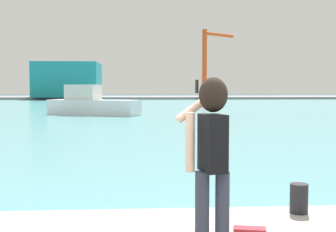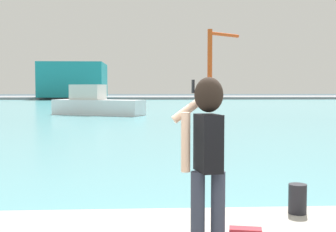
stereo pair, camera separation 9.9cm
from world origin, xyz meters
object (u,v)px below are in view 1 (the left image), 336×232
at_px(person_photographer, 211,146).
at_px(warehouse_left, 69,80).
at_px(harbor_bollard, 299,198).
at_px(port_crane, 208,56).
at_px(boat_moored, 91,104).

bearing_deg(person_photographer, warehouse_left, -1.44).
height_order(person_photographer, harbor_bollard, person_photographer).
distance_m(person_photographer, port_crane, 89.84).
xyz_separation_m(person_photographer, harbor_bollard, (1.38, 1.34, -0.87)).
bearing_deg(warehouse_left, harbor_bollard, -79.35).
xyz_separation_m(warehouse_left, port_crane, (28.48, 2.18, 5.02)).
bearing_deg(harbor_bollard, warehouse_left, 100.65).
relative_size(boat_moored, port_crane, 0.56).
bearing_deg(port_crane, harbor_bollard, -98.17).
relative_size(person_photographer, port_crane, 0.13).
bearing_deg(port_crane, boat_moored, -108.24).
bearing_deg(boat_moored, warehouse_left, 125.82).
distance_m(warehouse_left, port_crane, 29.00).
distance_m(person_photographer, harbor_bollard, 2.11).
bearing_deg(person_photographer, port_crane, -19.96).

